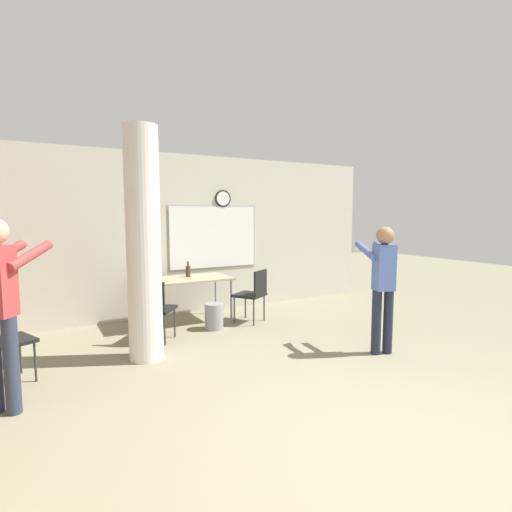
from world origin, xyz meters
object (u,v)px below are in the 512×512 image
(chair_table_left, at_px, (155,306))
(person_watching_back, at_px, (1,300))
(chair_table_right, at_px, (253,292))
(bottle_on_table, at_px, (188,271))
(chair_by_left_wall, at_px, (0,337))
(person_playing_side, at_px, (383,279))
(folding_table, at_px, (183,282))

(chair_table_left, relative_size, person_watching_back, 0.50)
(chair_table_left, height_order, chair_table_right, same)
(bottle_on_table, xyz_separation_m, chair_by_left_wall, (-2.57, -1.50, -0.32))
(bottle_on_table, distance_m, chair_table_right, 1.14)
(chair_table_left, relative_size, chair_table_right, 1.00)
(person_playing_side, bearing_deg, person_watching_back, 172.38)
(bottle_on_table, xyz_separation_m, chair_table_right, (0.87, -0.65, -0.32))
(person_watching_back, bearing_deg, chair_table_left, 37.28)
(person_watching_back, xyz_separation_m, person_playing_side, (4.09, -0.55, -0.07))
(chair_table_right, relative_size, person_watching_back, 0.50)
(folding_table, distance_m, person_playing_side, 3.13)
(chair_by_left_wall, bearing_deg, chair_table_right, 13.81)
(chair_by_left_wall, height_order, person_playing_side, person_playing_side)
(folding_table, distance_m, chair_table_left, 1.01)
(chair_by_left_wall, bearing_deg, person_watching_back, -83.75)
(folding_table, xyz_separation_m, person_watching_back, (-2.35, -2.04, 0.34))
(bottle_on_table, xyz_separation_m, person_playing_side, (1.60, -2.71, 0.12))
(person_playing_side, bearing_deg, folding_table, 123.90)
(bottle_on_table, xyz_separation_m, chair_table_left, (-0.80, -0.87, -0.32))
(bottle_on_table, height_order, chair_table_right, bottle_on_table)
(folding_table, bearing_deg, chair_table_left, -131.24)
(chair_by_left_wall, relative_size, person_playing_side, 0.54)
(folding_table, bearing_deg, chair_table_right, -27.52)
(chair_table_left, height_order, person_playing_side, person_playing_side)
(bottle_on_table, distance_m, person_watching_back, 3.31)
(chair_by_left_wall, relative_size, chair_table_right, 1.00)
(chair_table_right, bearing_deg, folding_table, 152.48)
(chair_table_left, height_order, person_watching_back, person_watching_back)
(bottle_on_table, relative_size, chair_table_left, 0.30)
(folding_table, relative_size, chair_table_right, 1.79)
(bottle_on_table, distance_m, person_playing_side, 3.15)
(chair_table_left, xyz_separation_m, chair_table_right, (1.67, 0.22, 0.00))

